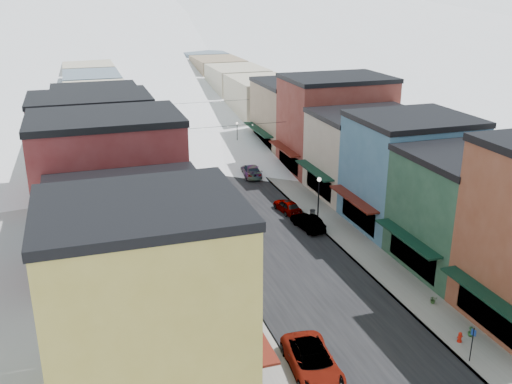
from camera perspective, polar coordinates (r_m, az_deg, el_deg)
road at (r=86.65m, az=-6.89°, el=5.41°), size 10.00×160.00×0.01m
sidewalk_left at (r=85.68m, az=-11.23°, el=5.06°), size 3.20×160.00×0.15m
sidewalk_right at (r=88.07m, az=-2.66°, el=5.82°), size 3.20×160.00×0.15m
curb_left at (r=85.86m, az=-10.21°, el=5.15°), size 0.10×160.00×0.15m
curb_right at (r=87.69m, az=-3.64°, el=5.74°), size 0.10×160.00×0.15m
bldg_l_yellow at (r=30.85m, az=-10.91°, el=-10.97°), size 11.30×8.70×11.50m
bldg_l_cream at (r=38.82m, az=-12.47°, el=-6.01°), size 11.30×8.20×9.50m
bldg_l_brick_near at (r=45.61m, az=-14.30°, el=-0.16°), size 12.30×8.20×12.50m
bldg_l_grayblue at (r=54.24m, az=-14.30°, el=1.08°), size 11.30×9.20×9.00m
bldg_l_brick_far at (r=62.56m, az=-15.92°, el=4.37°), size 13.30×9.20×11.00m
bldg_l_tan at (r=72.41m, az=-15.48°, el=6.05°), size 11.30×11.20×10.00m
bldg_r_green at (r=47.96m, az=20.68°, el=-1.77°), size 11.30×9.20×9.50m
bldg_r_blue at (r=54.64m, az=15.04°, el=1.98°), size 11.30×9.20×10.50m
bldg_r_cream at (r=62.48m, az=10.99°, el=3.80°), size 12.30×9.20×9.00m
bldg_r_brick_far at (r=70.13m, az=7.93°, el=6.78°), size 13.30×9.20×11.50m
bldg_r_tan at (r=78.88m, az=4.10°, el=7.62°), size 11.30×11.20×9.50m
distant_blocks at (r=108.06m, az=-9.42°, el=10.32°), size 34.00×55.00×8.00m
mountain_ridge at (r=299.78m, az=-19.50°, el=17.42°), size 670.00×340.00×34.00m
overhead_cables at (r=73.32m, az=-5.14°, el=7.81°), size 16.40×15.04×0.04m
car_white_suv at (r=34.78m, az=5.68°, el=-16.56°), size 3.10×5.89×1.58m
car_silver_sedan at (r=51.88m, az=-2.76°, el=-3.57°), size 2.05×4.68×1.57m
car_dark_hatch at (r=52.25m, az=-3.80°, el=-3.35°), size 2.29×5.26×1.68m
car_silver_wagon at (r=65.74m, az=-6.96°, el=1.38°), size 2.21×5.10×1.46m
car_green_sedan at (r=53.44m, az=5.21°, el=-3.01°), size 2.04×4.40×1.40m
car_gray_suv at (r=57.30m, az=3.16°, el=-1.39°), size 2.04×4.05×1.32m
car_black_sedan at (r=68.04m, az=-0.47°, el=2.15°), size 2.56×5.10×1.42m
car_lane_silver at (r=76.91m, az=-6.74°, el=4.10°), size 1.98×4.24×1.40m
car_lane_white at (r=93.24m, az=-6.58°, el=6.96°), size 2.90×5.92×1.62m
fire_hydrant at (r=39.39m, az=19.71°, el=-13.53°), size 0.41×0.31×0.70m
parking_sign at (r=37.30m, az=20.81°, el=-13.83°), size 0.14×0.30×2.30m
trash_can at (r=55.49m, az=5.67°, el=-2.23°), size 0.54×0.54×0.92m
streetlamp_near at (r=53.56m, az=6.28°, el=-0.28°), size 0.38×0.38×4.62m
streetlamp_far at (r=78.53m, az=-1.90°, el=5.99°), size 0.32×0.32×3.88m
planter_near at (r=43.07m, az=17.30°, el=-10.25°), size 0.60×0.55×0.56m
planter_far at (r=40.19m, az=20.68°, el=-12.93°), size 0.43×0.43×0.66m
snow_pile_near at (r=46.84m, az=-2.60°, el=-6.71°), size 2.25×2.58×0.95m
snow_pile_mid at (r=53.73m, az=-4.82°, el=-3.16°), size 2.19×2.55×0.93m
snow_pile_far at (r=69.06m, az=-7.50°, el=2.07°), size 2.50×2.74×1.06m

